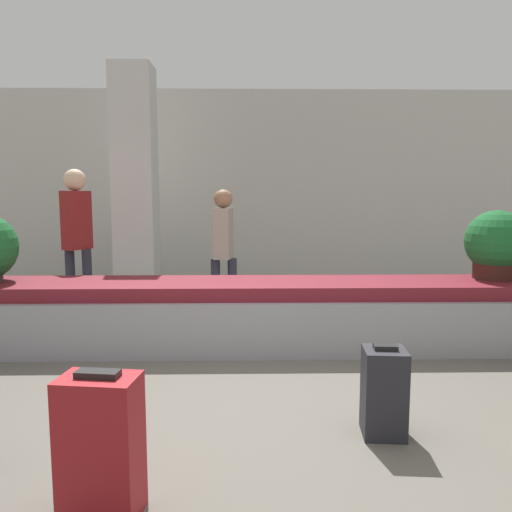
# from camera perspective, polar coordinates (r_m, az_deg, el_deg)

# --- Properties ---
(ground_plane) EXTENTS (18.00, 18.00, 0.00)m
(ground_plane) POSITION_cam_1_polar(r_m,az_deg,el_deg) (3.53, 0.54, -18.01)
(ground_plane) COLOR #59544C
(back_wall) EXTENTS (18.00, 0.06, 3.20)m
(back_wall) POSITION_cam_1_polar(r_m,az_deg,el_deg) (8.35, -0.47, 7.71)
(back_wall) COLOR beige
(back_wall) RESTS_ON ground_plane
(carousel) EXTENTS (8.19, 0.94, 0.65)m
(carousel) POSITION_cam_1_polar(r_m,az_deg,el_deg) (4.98, -0.00, -6.71)
(carousel) COLOR gray
(carousel) RESTS_ON ground_plane
(pillar) EXTENTS (0.54, 0.54, 3.20)m
(pillar) POSITION_cam_1_polar(r_m,az_deg,el_deg) (7.01, -13.61, 7.66)
(pillar) COLOR silver
(pillar) RESTS_ON ground_plane
(suitcase_0) EXTENTS (0.39, 0.28, 0.70)m
(suitcase_0) POSITION_cam_1_polar(r_m,az_deg,el_deg) (2.57, -17.33, -20.04)
(suitcase_0) COLOR maroon
(suitcase_0) RESTS_ON ground_plane
(suitcase_2) EXTENTS (0.28, 0.28, 0.58)m
(suitcase_2) POSITION_cam_1_polar(r_m,az_deg,el_deg) (3.31, 14.41, -14.79)
(suitcase_2) COLOR #232328
(suitcase_2) RESTS_ON ground_plane
(potted_plant_0) EXTENTS (0.62, 0.62, 0.69)m
(potted_plant_0) POSITION_cam_1_polar(r_m,az_deg,el_deg) (5.58, 25.79, 1.15)
(potted_plant_0) COLOR #381914
(potted_plant_0) RESTS_ON carousel
(traveler_0) EXTENTS (0.31, 0.37, 1.79)m
(traveler_0) POSITION_cam_1_polar(r_m,az_deg,el_deg) (6.21, -19.79, 2.82)
(traveler_0) COLOR #282833
(traveler_0) RESTS_ON ground_plane
(traveler_1) EXTENTS (0.31, 0.34, 1.56)m
(traveler_1) POSITION_cam_1_polar(r_m,az_deg,el_deg) (5.90, -3.72, 1.37)
(traveler_1) COLOR #282833
(traveler_1) RESTS_ON ground_plane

